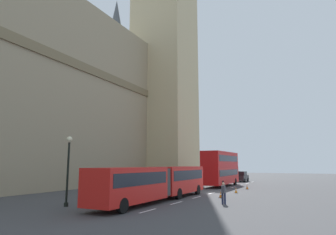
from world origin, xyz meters
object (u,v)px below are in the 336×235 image
traffic_cone_west (221,195)px  traffic_cone_east (247,187)px  street_lamp (68,165)px  double_decker_bus (221,167)px  traffic_cone_middle (236,190)px  pedestrian_near_cones (224,192)px  sedan_lead (241,177)px  articulated_bus (157,180)px

traffic_cone_west → traffic_cone_east: (10.97, -0.20, 0.00)m
street_lamp → double_decker_bus: bearing=-10.1°
traffic_cone_middle → street_lamp: 18.68m
traffic_cone_east → pedestrian_near_cones: bearing=-175.0°
street_lamp → pedestrian_near_cones: bearing=-57.2°
double_decker_bus → traffic_cone_east: size_ratio=18.68×
sedan_lead → street_lamp: 38.19m
pedestrian_near_cones → traffic_cone_middle: bearing=8.1°
traffic_cone_middle → traffic_cone_east: size_ratio=1.00×
traffic_cone_east → pedestrian_near_cones: (-15.26, -1.33, 0.63)m
articulated_bus → pedestrian_near_cones: size_ratio=9.71×
traffic_cone_middle → pedestrian_near_cones: bearing=-171.9°
traffic_cone_middle → pedestrian_near_cones: pedestrian_near_cones is taller
double_decker_bus → pedestrian_near_cones: (-18.67, -5.70, -1.80)m
street_lamp → pedestrian_near_cones: (6.58, -10.20, -2.14)m
articulated_bus → pedestrian_near_cones: 5.79m
articulated_bus → double_decker_bus: double_decker_bus is taller
articulated_bus → traffic_cone_west: 6.61m
double_decker_bus → sedan_lead: size_ratio=2.46×
sedan_lead → traffic_cone_middle: bearing=-168.8°
traffic_cone_west → pedestrian_near_cones: size_ratio=0.34×
traffic_cone_west → pedestrian_near_cones: (-4.29, -1.53, 0.63)m
traffic_cone_middle → pedestrian_near_cones: 9.77m
double_decker_bus → articulated_bus: bearing=-180.0°
double_decker_bus → traffic_cone_middle: bearing=-154.4°
articulated_bus → pedestrian_near_cones: bearing=-83.6°
articulated_bus → pedestrian_near_cones: articulated_bus is taller
street_lamp → sedan_lead: bearing=-6.9°
traffic_cone_east → pedestrian_near_cones: pedestrian_near_cones is taller
sedan_lead → traffic_cone_west: sedan_lead is taller
articulated_bus → street_lamp: 7.57m
traffic_cone_middle → traffic_cone_west: bearing=178.3°
sedan_lead → traffic_cone_east: (-16.01, -4.32, -0.63)m
double_decker_bus → street_lamp: (-25.25, 4.50, 0.35)m
traffic_cone_middle → pedestrian_near_cones: (-9.65, -1.38, 0.63)m
traffic_cone_west → traffic_cone_middle: size_ratio=1.00×
articulated_bus → street_lamp: street_lamp is taller
traffic_cone_east → pedestrian_near_cones: 15.33m
traffic_cone_west → traffic_cone_east: size_ratio=1.00×
street_lamp → pedestrian_near_cones: street_lamp is taller
articulated_bus → traffic_cone_west: (4.93, -4.16, -1.46)m
sedan_lead → street_lamp: bearing=173.1°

